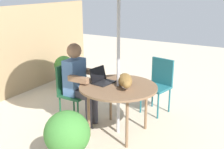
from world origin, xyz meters
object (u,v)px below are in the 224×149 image
(chair_occupied, at_px, (71,88))
(chair_empty, at_px, (159,81))
(potted_plant_near_fence, at_px, (67,138))
(potted_plant_by_chair, at_px, (64,69))
(patio_table, at_px, (118,90))
(person_seated, at_px, (79,79))
(cat, at_px, (125,81))
(laptop, at_px, (101,78))

(chair_occupied, distance_m, chair_empty, 1.45)
(potted_plant_near_fence, distance_m, potted_plant_by_chair, 2.90)
(chair_empty, bearing_deg, potted_plant_by_chair, 85.60)
(chair_occupied, height_order, potted_plant_near_fence, chair_occupied)
(patio_table, relative_size, chair_empty, 1.21)
(chair_occupied, xyz_separation_m, chair_empty, (1.01, -1.05, 0.00))
(patio_table, distance_m, person_seated, 0.68)
(patio_table, relative_size, cat, 1.86)
(chair_empty, distance_m, cat, 1.03)
(chair_occupied, relative_size, chair_empty, 1.00)
(person_seated, relative_size, potted_plant_by_chair, 1.87)
(chair_empty, bearing_deg, patio_table, 168.35)
(person_seated, xyz_separation_m, potted_plant_near_fence, (-1.05, -0.61, -0.30))
(chair_empty, xyz_separation_m, person_seated, (-1.01, 0.89, 0.17))
(chair_empty, relative_size, laptop, 2.70)
(chair_empty, bearing_deg, laptop, 153.46)
(patio_table, bearing_deg, laptop, 88.57)
(chair_occupied, distance_m, potted_plant_by_chair, 1.61)
(chair_occupied, distance_m, cat, 0.98)
(chair_empty, relative_size, person_seated, 0.72)
(potted_plant_near_fence, bearing_deg, potted_plant_by_chair, 40.00)
(cat, relative_size, potted_plant_near_fence, 0.82)
(laptop, relative_size, potted_plant_near_fence, 0.47)
(patio_table, relative_size, chair_occupied, 1.21)
(chair_empty, bearing_deg, chair_occupied, 133.87)
(potted_plant_by_chair, bearing_deg, chair_occupied, -136.95)
(chair_empty, xyz_separation_m, cat, (-0.99, 0.11, 0.27))
(cat, xyz_separation_m, potted_plant_near_fence, (-1.07, 0.17, -0.40))
(person_seated, distance_m, cat, 0.79)
(person_seated, bearing_deg, laptop, -88.94)
(potted_plant_by_chair, bearing_deg, person_seated, -133.09)
(patio_table, relative_size, person_seated, 0.88)
(chair_empty, distance_m, potted_plant_near_fence, 2.08)
(patio_table, bearing_deg, chair_occupied, 90.00)
(chair_occupied, height_order, potted_plant_by_chair, chair_occupied)
(chair_empty, height_order, cat, chair_empty)
(patio_table, bearing_deg, person_seated, 90.00)
(cat, bearing_deg, patio_table, 100.78)
(patio_table, height_order, chair_occupied, chair_occupied)
(cat, bearing_deg, potted_plant_near_fence, 171.06)
(potted_plant_near_fence, bearing_deg, laptop, 11.94)
(patio_table, xyz_separation_m, chair_occupied, (0.00, 0.84, -0.13))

